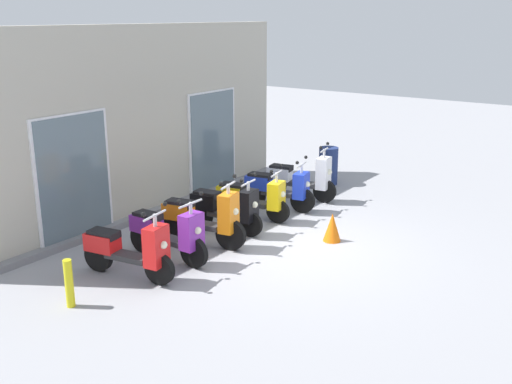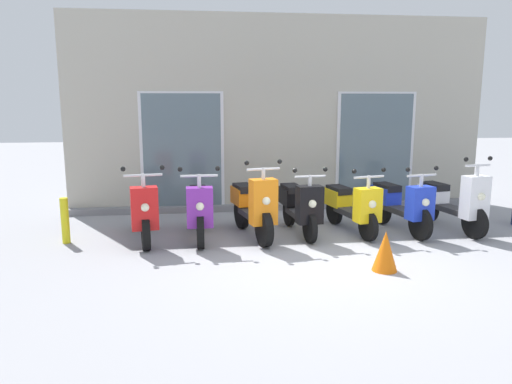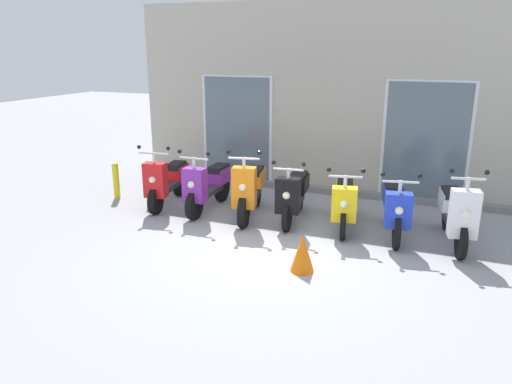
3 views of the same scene
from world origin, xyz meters
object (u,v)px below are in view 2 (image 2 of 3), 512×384
Objects in this scene: scooter_purple at (199,208)px; scooter_blue at (401,203)px; scooter_white at (453,201)px; scooter_black at (299,205)px; scooter_orange at (253,206)px; scooter_yellow at (351,205)px; scooter_red at (143,210)px; traffic_cone at (385,251)px; curb_bollard at (65,221)px.

scooter_blue is (3.28, -0.02, 0.00)m from scooter_purple.
scooter_black is at bearing 178.08° from scooter_white.
scooter_orange reaches higher than scooter_yellow.
scooter_red is 1.07× the size of scooter_black.
scooter_yellow is (0.86, 0.02, -0.03)m from scooter_black.
scooter_orange reaches higher than scooter_blue.
scooter_purple is 0.99× the size of scooter_white.
traffic_cone is at bearing -68.61° from scooter_black.
curb_bollard is (-6.18, 0.02, -0.15)m from scooter_white.
scooter_orange is 2.30m from traffic_cone.
scooter_blue is 5.29m from curb_bollard.
curb_bollard is at bearing 179.81° from scooter_white.
scooter_yellow is 3.01× the size of traffic_cone.
scooter_yellow is (1.63, 0.12, -0.05)m from scooter_orange.
scooter_orange is 1.05× the size of scooter_blue.
scooter_black is 2.20× the size of curb_bollard.
traffic_cone is at bearing -29.43° from scooter_red.
scooter_purple is 3.15× the size of traffic_cone.
scooter_blue is at bearing 0.07° from curb_bollard.
scooter_purple is 1.60m from scooter_black.
scooter_orange reaches higher than scooter_red.
scooter_red is at bearing -178.93° from scooter_yellow.
scooter_yellow reaches higher than curb_bollard.
scooter_purple is at bearing 0.65° from curb_bollard.
scooter_purple is at bearing -0.26° from scooter_red.
scooter_blue reaches higher than traffic_cone.
scooter_yellow is (3.33, 0.06, -0.01)m from scooter_red.
traffic_cone is at bearing -94.40° from scooter_yellow.
scooter_orange is at bearing -3.62° from scooter_purple.
traffic_cone is (0.72, -1.83, -0.23)m from scooter_black.
scooter_black is 1.68m from scooter_blue.
scooter_purple is 1.05× the size of scooter_yellow.
scooter_white is at bearing -1.92° from scooter_black.
scooter_purple is at bearing 179.41° from scooter_white.
scooter_blue is at bearing 0.86° from scooter_orange.
scooter_orange is at bearing -179.83° from scooter_white.
scooter_red is 3.66m from traffic_cone.
scooter_purple is 2.02m from curb_bollard.
scooter_yellow is 1.87m from traffic_cone.
scooter_orange reaches higher than curb_bollard.
scooter_red is 1.05× the size of scooter_yellow.
scooter_purple is 0.99× the size of scooter_orange.
scooter_black reaches higher than traffic_cone.
scooter_white is at bearing 0.17° from scooter_orange.
scooter_yellow is at bearing 174.19° from scooter_blue.
scooter_blue reaches higher than curb_bollard.
scooter_white is (2.56, -0.09, 0.02)m from scooter_black.
traffic_cone is (-0.14, -1.86, -0.20)m from scooter_yellow.
scooter_red is 5.03m from scooter_white.
scooter_black is 3.62m from curb_bollard.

